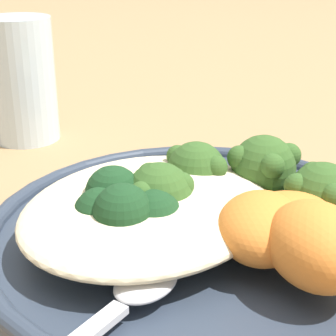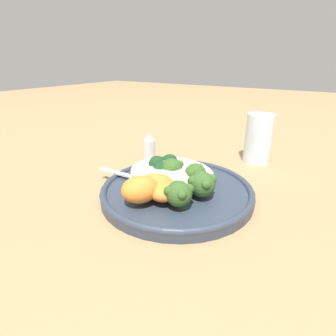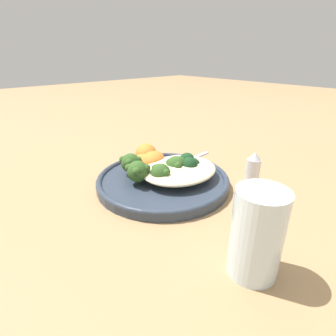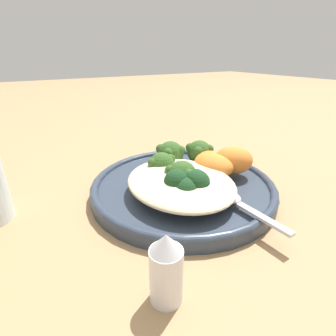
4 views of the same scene
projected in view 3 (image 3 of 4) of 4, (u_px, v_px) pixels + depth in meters
ground_plane at (170, 184)px, 0.55m from camera, size 4.00×4.00×0.00m
plate at (163, 180)px, 0.55m from camera, size 0.27×0.27×0.02m
quinoa_mound at (179, 169)px, 0.54m from camera, size 0.16×0.14×0.03m
broccoli_stalk_0 at (132, 163)px, 0.55m from camera, size 0.08×0.05×0.04m
broccoli_stalk_1 at (140, 170)px, 0.52m from camera, size 0.11×0.06×0.04m
broccoli_stalk_2 at (159, 172)px, 0.52m from camera, size 0.08×0.12×0.04m
broccoli_stalk_3 at (174, 166)px, 0.54m from camera, size 0.04×0.08×0.04m
sweet_potato_chunk_0 at (152, 160)px, 0.57m from camera, size 0.08×0.07×0.04m
sweet_potato_chunk_1 at (146, 153)px, 0.60m from camera, size 0.07×0.08×0.04m
sweet_potato_chunk_2 at (145, 161)px, 0.57m from camera, size 0.08×0.08×0.03m
kale_tuft at (186, 165)px, 0.54m from camera, size 0.06×0.06×0.04m
spoon at (186, 160)px, 0.61m from camera, size 0.11×0.03×0.01m
water_glass at (257, 234)px, 0.31m from camera, size 0.06×0.06×0.12m
salt_shaker at (253, 168)px, 0.55m from camera, size 0.03×0.03×0.07m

